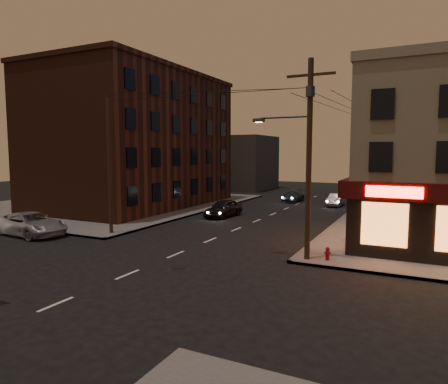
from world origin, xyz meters
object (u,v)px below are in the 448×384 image
Objects in this scene: sedan_near at (224,208)px; sedan_mid at (336,200)px; sedan_far at (293,196)px; suv_cross at (30,224)px; fire_hydrant at (328,253)px.

sedan_near reaches higher than sedan_mid.
sedan_far is at bearing 162.87° from sedan_mid.
suv_cross reaches higher than sedan_far.
suv_cross is 27.93m from sedan_far.
suv_cross reaches higher than fire_hydrant.
fire_hydrant is (19.40, 2.00, -0.24)m from suv_cross.
sedan_near is 1.14× the size of sedan_mid.
suv_cross is 19.50m from fire_hydrant.
sedan_near reaches higher than fire_hydrant.
sedan_near is 6.33× the size of fire_hydrant.
sedan_far reaches higher than fire_hydrant.
suv_cross is 15.14m from sedan_near.
sedan_far is 6.40× the size of fire_hydrant.
sedan_far is at bearing 84.22° from sedan_near.
sedan_near is 13.69m from sedan_mid.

